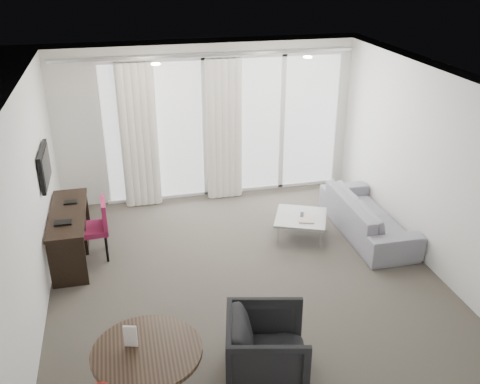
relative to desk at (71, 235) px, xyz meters
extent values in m
cube|color=#464139|center=(2.24, -1.31, -0.36)|extent=(5.00, 6.00, 0.00)
cube|color=white|center=(2.24, -1.31, 2.24)|extent=(5.00, 6.00, 0.00)
cube|color=silver|center=(-0.26, -1.31, 0.94)|extent=(0.00, 6.00, 2.60)
cube|color=silver|center=(4.74, -1.31, 0.94)|extent=(0.00, 6.00, 2.60)
cube|color=silver|center=(2.24, -4.31, 0.94)|extent=(5.00, 0.00, 2.60)
cylinder|color=#FFE0B2|center=(1.34, 0.29, 2.23)|extent=(0.12, 0.12, 0.02)
cylinder|color=#FFE0B2|center=(3.44, 0.29, 2.23)|extent=(0.12, 0.12, 0.02)
imported|color=black|center=(2.02, -2.83, 0.01)|extent=(0.96, 0.94, 0.73)
imported|color=gray|center=(4.33, -0.27, -0.07)|extent=(0.78, 2.01, 0.59)
cube|color=#4D4D50|center=(2.54, 3.19, -0.42)|extent=(5.60, 3.00, 0.12)
camera|label=1|loc=(0.81, -6.81, 3.64)|focal=40.00mm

